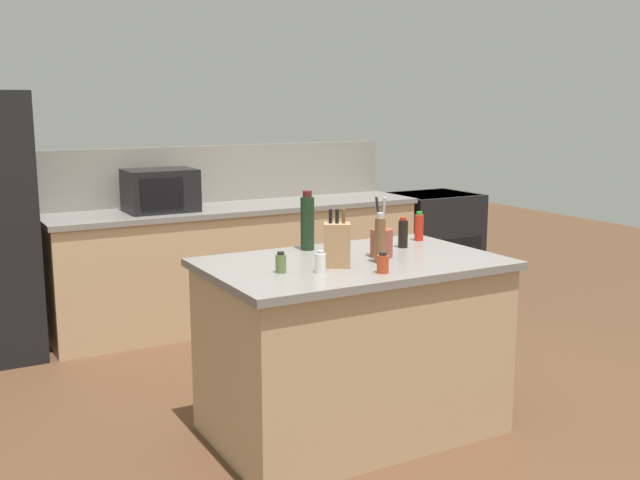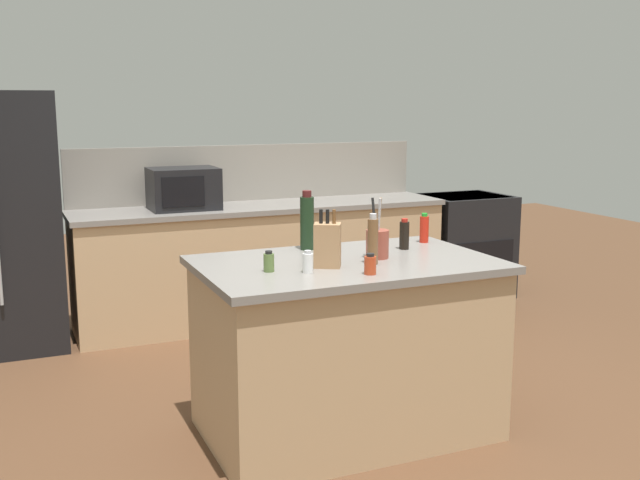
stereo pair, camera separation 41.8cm
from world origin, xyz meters
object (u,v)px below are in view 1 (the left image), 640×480
at_px(knife_block, 337,244).
at_px(utensil_crock, 381,241).
at_px(wine_bottle, 307,222).
at_px(spice_jar_paprika, 383,263).
at_px(microwave, 160,190).
at_px(range_oven, 432,242).
at_px(salt_shaker, 320,263).
at_px(spice_jar_oregano, 281,263).
at_px(pepper_grinder, 380,239).
at_px(soy_sauce_bottle, 403,233).
at_px(hot_sauce_bottle, 419,227).

distance_m(knife_block, utensil_crock, 0.35).
bearing_deg(wine_bottle, spice_jar_paprika, -86.29).
bearing_deg(utensil_crock, microwave, 103.16).
distance_m(range_oven, spice_jar_paprika, 3.42).
xyz_separation_m(salt_shaker, spice_jar_oregano, (-0.17, 0.10, -0.00)).
bearing_deg(knife_block, pepper_grinder, 22.97).
bearing_deg(wine_bottle, soy_sauce_bottle, -22.47).
distance_m(microwave, pepper_grinder, 2.36).
bearing_deg(salt_shaker, soy_sauce_bottle, 24.47).
bearing_deg(pepper_grinder, soy_sauce_bottle, 38.90).
xyz_separation_m(spice_jar_paprika, salt_shaker, (-0.26, 0.15, 0.00)).
bearing_deg(spice_jar_oregano, knife_block, -3.49).
xyz_separation_m(knife_block, spice_jar_paprika, (0.12, -0.23, -0.07)).
distance_m(knife_block, hot_sauce_bottle, 0.88).
distance_m(pepper_grinder, spice_jar_oregano, 0.55).
relative_size(pepper_grinder, hot_sauce_bottle, 1.49).
bearing_deg(knife_block, salt_shaker, -121.70).
relative_size(spice_jar_oregano, hot_sauce_bottle, 0.60).
height_order(spice_jar_paprika, wine_bottle, wine_bottle).
bearing_deg(microwave, wine_bottle, -81.88).
distance_m(knife_block, salt_shaker, 0.17).
relative_size(microwave, soy_sauce_bottle, 2.96).
bearing_deg(wine_bottle, hot_sauce_bottle, -6.14).
height_order(microwave, spice_jar_oregano, microwave).
distance_m(pepper_grinder, soy_sauce_bottle, 0.44).
relative_size(pepper_grinder, wine_bottle, 0.78).
relative_size(spice_jar_paprika, salt_shaker, 0.93).
xyz_separation_m(spice_jar_paprika, spice_jar_oregano, (-0.43, 0.25, 0.00)).
relative_size(knife_block, spice_jar_oregano, 2.82).
bearing_deg(range_oven, spice_jar_oregano, -139.67).
xyz_separation_m(soy_sauce_bottle, wine_bottle, (-0.50, 0.21, 0.07)).
bearing_deg(pepper_grinder, range_oven, 47.33).
distance_m(range_oven, spice_jar_oregano, 3.55).
height_order(spice_jar_oregano, hot_sauce_bottle, hot_sauce_bottle).
relative_size(hot_sauce_bottle, wine_bottle, 0.52).
bearing_deg(hot_sauce_bottle, spice_jar_paprika, -137.62).
distance_m(salt_shaker, hot_sauce_bottle, 1.03).
xyz_separation_m(range_oven, soy_sauce_bottle, (-1.80, -2.04, 0.55)).
bearing_deg(spice_jar_paprika, microwave, 96.93).
bearing_deg(salt_shaker, utensil_crock, 20.61).
bearing_deg(utensil_crock, soy_sauce_bottle, 31.08).
bearing_deg(range_oven, pepper_grinder, -132.67).
bearing_deg(pepper_grinder, utensil_crock, 54.03).
xyz_separation_m(knife_block, soy_sauce_bottle, (0.58, 0.25, -0.03)).
bearing_deg(microwave, hot_sauce_bottle, -63.07).
relative_size(microwave, salt_shaker, 4.70).
distance_m(utensil_crock, pepper_grinder, 0.16).
bearing_deg(knife_block, spice_jar_paprika, -32.62).
height_order(pepper_grinder, spice_jar_oregano, pepper_grinder).
relative_size(knife_block, hot_sauce_bottle, 1.68).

